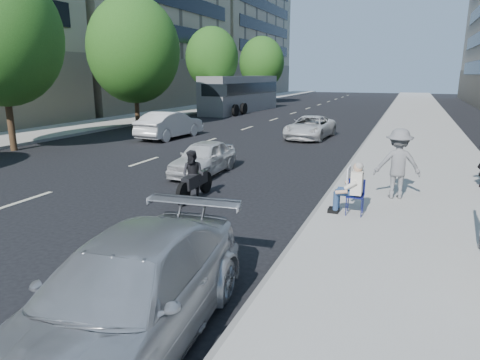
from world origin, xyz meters
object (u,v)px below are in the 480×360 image
at_px(jogger, 398,164).
at_px(white_sedan_mid, 170,125).
at_px(parked_sedan, 127,295).
at_px(white_sedan_near, 203,158).
at_px(white_sedan_far, 310,127).
at_px(seated_protester, 351,185).
at_px(bus, 241,94).
at_px(motorcycle, 194,178).

xyz_separation_m(jogger, white_sedan_mid, (-12.19, 8.50, -0.37)).
height_order(parked_sedan, white_sedan_near, parked_sedan).
xyz_separation_m(parked_sedan, white_sedan_far, (-1.89, 19.37, -0.10)).
relative_size(seated_protester, parked_sedan, 0.27).
distance_m(jogger, white_sedan_near, 6.66).
xyz_separation_m(white_sedan_mid, bus, (-2.63, 17.58, 0.89)).
bearing_deg(jogger, motorcycle, 7.24).
bearing_deg(parked_sedan, motorcycle, 105.25).
height_order(parked_sedan, white_sedan_mid, white_sedan_mid).
height_order(motorcycle, bus, bus).
distance_m(seated_protester, parked_sedan, 6.54).
distance_m(jogger, parked_sedan, 8.65).
height_order(parked_sedan, bus, bus).
height_order(seated_protester, white_sedan_near, seated_protester).
bearing_deg(jogger, white_sedan_mid, -45.73).
bearing_deg(seated_protester, bus, 116.33).
distance_m(white_sedan_near, white_sedan_far, 10.17).
relative_size(seated_protester, white_sedan_far, 0.30).
bearing_deg(parked_sedan, white_sedan_mid, 113.91).
relative_size(white_sedan_near, white_sedan_far, 0.79).
distance_m(jogger, bus, 30.00).
bearing_deg(motorcycle, white_sedan_near, 110.33).
height_order(seated_protester, parked_sedan, seated_protester).
bearing_deg(seated_protester, motorcycle, 178.19).
distance_m(white_sedan_mid, motorcycle, 12.32).
relative_size(white_sedan_near, bus, 0.29).
height_order(white_sedan_near, bus, bus).
height_order(jogger, motorcycle, jogger).
height_order(parked_sedan, motorcycle, parked_sedan).
xyz_separation_m(seated_protester, motorcycle, (-4.38, 0.14, -0.24)).
xyz_separation_m(jogger, white_sedan_near, (-6.53, 1.24, -0.52)).
relative_size(white_sedan_near, white_sedan_mid, 0.77).
relative_size(parked_sedan, white_sedan_mid, 1.09).
relative_size(white_sedan_near, motorcycle, 1.71).
bearing_deg(parked_sedan, bus, 104.03).
xyz_separation_m(parked_sedan, white_sedan_mid, (-9.18, 16.61, 0.03)).
bearing_deg(bus, white_sedan_near, -67.26).
bearing_deg(bus, motorcycle, -66.95).
xyz_separation_m(seated_protester, white_sedan_near, (-5.54, 3.12, -0.28)).
distance_m(seated_protester, white_sedan_mid, 15.29).
bearing_deg(motorcycle, white_sedan_mid, 122.66).
bearing_deg(white_sedan_near, white_sedan_mid, 127.14).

